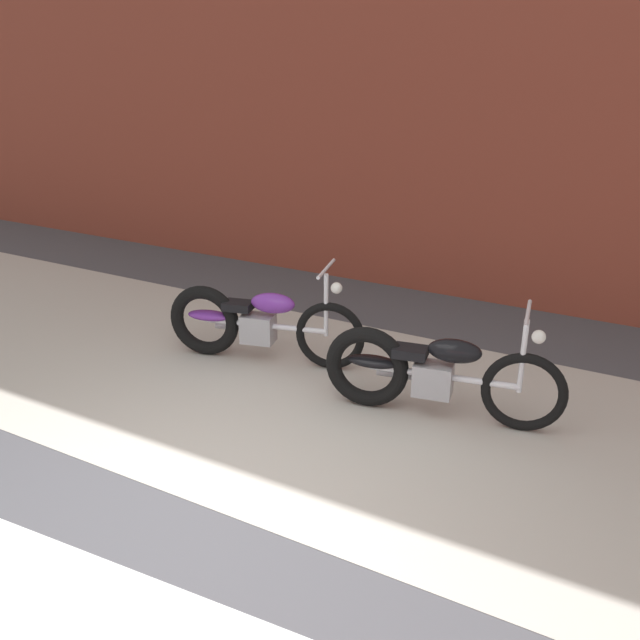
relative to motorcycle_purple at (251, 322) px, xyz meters
The scene contains 5 objects.
ground_plane 2.42m from the motorcycle_purple, 64.09° to the right, with size 80.00×80.00×0.00m, color #47474C.
sidewalk_slab 1.18m from the motorcycle_purple, 20.73° to the right, with size 36.00×3.50×0.01m, color #B2ADA3.
brick_building_wall 3.83m from the motorcycle_purple, 71.17° to the left, with size 36.00×0.50×4.90m, color brown.
motorcycle_purple is the anchor object (origin of this frame).
motorcycle_black 1.91m from the motorcycle_purple, ahead, with size 1.99×0.64×1.03m.
Camera 1 is at (2.61, -2.99, 2.88)m, focal length 38.49 mm.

